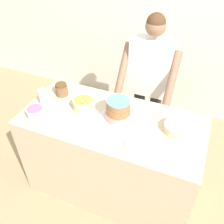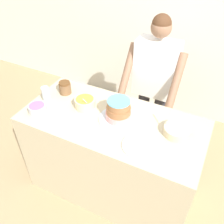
{
  "view_description": "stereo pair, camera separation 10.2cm",
  "coord_description": "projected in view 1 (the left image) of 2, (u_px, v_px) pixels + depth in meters",
  "views": [
    {
      "loc": [
        0.6,
        -1.07,
        2.27
      ],
      "look_at": [
        0.02,
        0.33,
        1.03
      ],
      "focal_mm": 40.0,
      "sensor_mm": 36.0,
      "label": 1
    },
    {
      "loc": [
        0.69,
        -1.03,
        2.27
      ],
      "look_at": [
        0.02,
        0.33,
        1.03
      ],
      "focal_mm": 40.0,
      "sensor_mm": 36.0,
      "label": 2
    }
  ],
  "objects": [
    {
      "name": "frosting_bowl_purple",
      "position": [
        35.0,
        112.0,
        2.08
      ],
      "size": [
        0.15,
        0.15,
        0.07
      ],
      "color": "silver",
      "rests_on": "counter"
    },
    {
      "name": "counter",
      "position": [
        112.0,
        156.0,
        2.35
      ],
      "size": [
        1.53,
        0.73,
        0.92
      ],
      "color": "#C6B793",
      "rests_on": "ground_plane"
    },
    {
      "name": "ceramic_plate",
      "position": [
        141.0,
        144.0,
        1.84
      ],
      "size": [
        0.25,
        0.25,
        0.01
      ],
      "color": "silver",
      "rests_on": "counter"
    },
    {
      "name": "drinking_glass",
      "position": [
        43.0,
        97.0,
        2.19
      ],
      "size": [
        0.07,
        0.07,
        0.14
      ],
      "color": "silver",
      "rests_on": "counter"
    },
    {
      "name": "frosting_bowl_white",
      "position": [
        177.0,
        127.0,
        1.94
      ],
      "size": [
        0.2,
        0.2,
        0.19
      ],
      "color": "beige",
      "rests_on": "counter"
    },
    {
      "name": "frosting_bowl_orange",
      "position": [
        83.0,
        104.0,
        2.15
      ],
      "size": [
        0.18,
        0.18,
        0.14
      ],
      "color": "beige",
      "rests_on": "counter"
    },
    {
      "name": "stoneware_jar",
      "position": [
        62.0,
        90.0,
        2.3
      ],
      "size": [
        0.11,
        0.11,
        0.12
      ],
      "color": "brown",
      "rests_on": "counter"
    },
    {
      "name": "wall_back",
      "position": [
        163.0,
        14.0,
        2.95
      ],
      "size": [
        10.0,
        0.05,
        2.6
      ],
      "color": "silver",
      "rests_on": "ground_plane"
    },
    {
      "name": "ground_plane",
      "position": [
        97.0,
        215.0,
        2.38
      ],
      "size": [
        14.0,
        14.0,
        0.0
      ],
      "primitive_type": "plane",
      "color": "tan"
    },
    {
      "name": "person_baker",
      "position": [
        150.0,
        77.0,
        2.55
      ],
      "size": [
        0.56,
        0.45,
        1.58
      ],
      "color": "#2D2D38",
      "rests_on": "ground_plane"
    },
    {
      "name": "cake",
      "position": [
        118.0,
        111.0,
        2.02
      ],
      "size": [
        0.33,
        0.33,
        0.19
      ],
      "color": "silver",
      "rests_on": "counter"
    }
  ]
}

